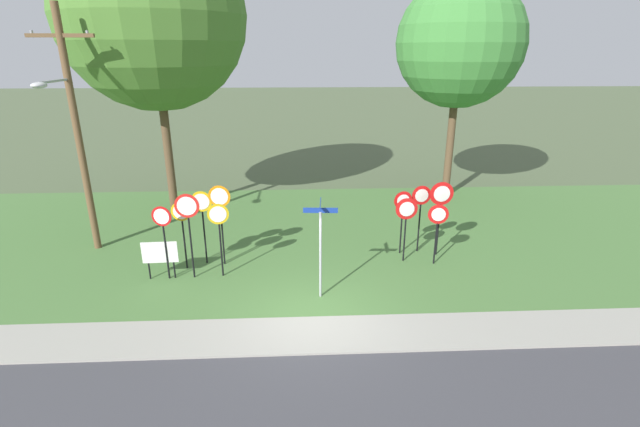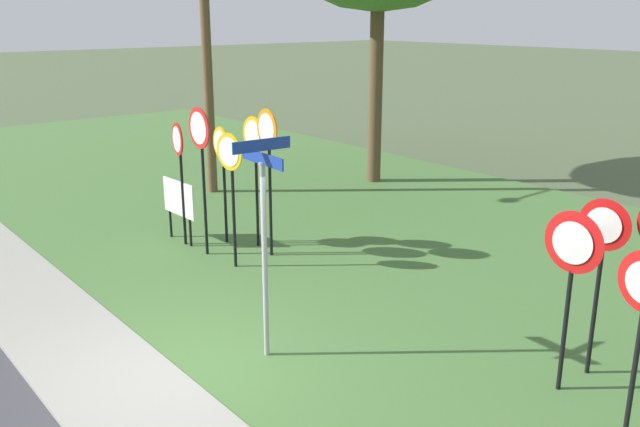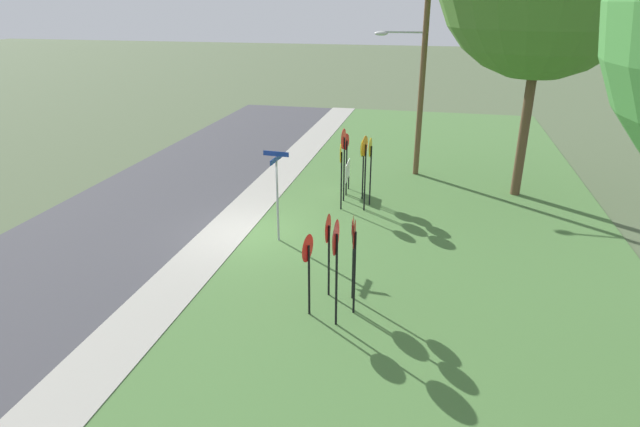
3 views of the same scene
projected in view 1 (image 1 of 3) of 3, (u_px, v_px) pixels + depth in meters
ground_plane at (313, 318)px, 12.39m from camera, size 160.00×160.00×0.00m
sidewalk_strip at (314, 335)px, 11.62m from camera, size 44.00×1.60×0.06m
grass_median at (308, 234)px, 18.01m from camera, size 44.00×12.00×0.04m
stop_sign_near_left at (220, 208)px, 14.74m from camera, size 0.72×0.12×2.78m
stop_sign_near_right at (182, 221)px, 14.57m from camera, size 0.64×0.11×2.33m
stop_sign_far_left at (163, 228)px, 13.87m from camera, size 0.62×0.15×2.43m
stop_sign_far_center at (202, 212)px, 14.87m from camera, size 0.69×0.09×2.56m
stop_sign_far_right at (219, 225)px, 14.03m from camera, size 0.66×0.13×2.45m
stop_sign_center_tall at (188, 217)px, 13.83m from camera, size 0.75×0.10×2.80m
yield_sign_near_left at (438, 221)px, 14.91m from camera, size 0.67×0.14×2.13m
yield_sign_near_right at (406, 215)px, 15.08m from camera, size 0.74×0.10×2.27m
yield_sign_far_left at (441, 201)px, 15.45m from camera, size 0.82×0.10×2.68m
yield_sign_far_right at (403, 208)px, 15.67m from camera, size 0.65×0.12×2.31m
yield_sign_center at (421, 203)px, 15.79m from camera, size 0.69×0.11×2.46m
street_name_post at (320, 242)px, 12.83m from camera, size 0.96×0.82×2.93m
utility_pole at (74, 126)px, 15.07m from camera, size 2.10×2.19×8.26m
notice_board at (160, 254)px, 14.20m from camera, size 1.10×0.08×1.25m
oak_tree_left at (153, 16)px, 17.82m from camera, size 7.37×7.37×11.79m
oak_tree_right at (460, 43)px, 20.25m from camera, size 5.68×5.68×9.96m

